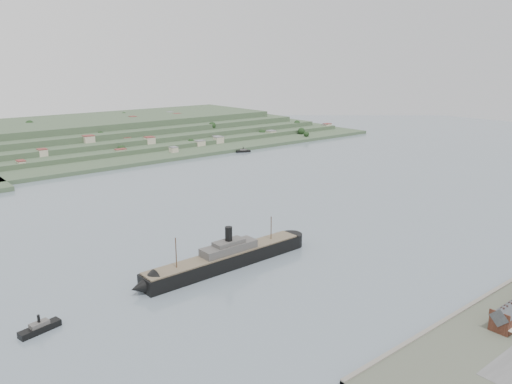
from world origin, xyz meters
TOP-DOWN VIEW (x-y plane):
  - ground at (0.00, 0.00)m, footprint 1400.00×1400.00m
  - far_peninsula at (27.91, 393.10)m, footprint 760.00×309.00m
  - steamship at (-82.80, -40.27)m, footprint 111.87×14.45m
  - tugboat at (-179.24, -45.24)m, footprint 17.69×7.84m
  - ferry_east at (139.23, 225.00)m, footprint 17.81×11.10m

SIDE VIEW (x-z plane):
  - ground at x=0.00m, z-range 0.00..0.00m
  - ferry_east at x=139.23m, z-range -1.68..4.80m
  - tugboat at x=-179.24m, z-range -1.97..5.74m
  - steamship at x=-82.80m, z-range -8.47..18.39m
  - far_peninsula at x=27.91m, z-range -3.12..26.88m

